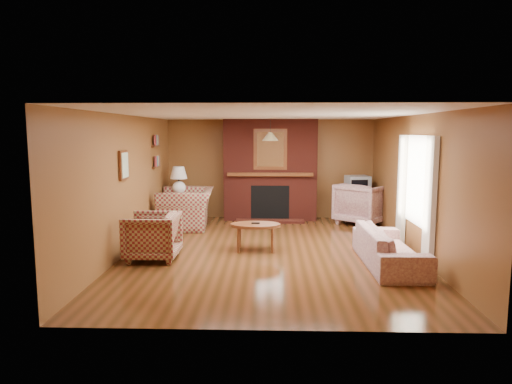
{
  "coord_description": "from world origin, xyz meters",
  "views": [
    {
      "loc": [
        0.01,
        -7.89,
        2.11
      ],
      "look_at": [
        -0.26,
        0.6,
        0.98
      ],
      "focal_mm": 32.0,
      "sensor_mm": 36.0,
      "label": 1
    }
  ],
  "objects_px": {
    "floral_sofa": "(389,247)",
    "fireplace": "(270,171)",
    "side_table": "(179,209)",
    "coffee_table": "(256,227)",
    "plaid_armchair": "(152,236)",
    "floral_armchair": "(363,204)",
    "plaid_loveseat": "(186,208)",
    "crt_tv": "(357,186)",
    "table_lamp": "(179,179)",
    "tv_stand": "(357,208)"
  },
  "relations": [
    {
      "from": "side_table",
      "to": "table_lamp",
      "type": "xyz_separation_m",
      "value": [
        0.0,
        0.0,
        0.69
      ]
    },
    {
      "from": "plaid_loveseat",
      "to": "floral_armchair",
      "type": "bearing_deg",
      "value": 92.8
    },
    {
      "from": "coffee_table",
      "to": "crt_tv",
      "type": "height_order",
      "value": "crt_tv"
    },
    {
      "from": "coffee_table",
      "to": "table_lamp",
      "type": "height_order",
      "value": "table_lamp"
    },
    {
      "from": "plaid_loveseat",
      "to": "tv_stand",
      "type": "bearing_deg",
      "value": 97.55
    },
    {
      "from": "plaid_loveseat",
      "to": "floral_armchair",
      "type": "distance_m",
      "value": 4.01
    },
    {
      "from": "floral_armchair",
      "to": "crt_tv",
      "type": "distance_m",
      "value": 0.5
    },
    {
      "from": "tv_stand",
      "to": "crt_tv",
      "type": "xyz_separation_m",
      "value": [
        0.0,
        -0.01,
        0.54
      ]
    },
    {
      "from": "floral_armchair",
      "to": "table_lamp",
      "type": "distance_m",
      "value": 4.27
    },
    {
      "from": "plaid_armchair",
      "to": "crt_tv",
      "type": "distance_m",
      "value": 5.25
    },
    {
      "from": "plaid_armchair",
      "to": "floral_armchair",
      "type": "xyz_separation_m",
      "value": [
        4.08,
        3.04,
        0.08
      ]
    },
    {
      "from": "side_table",
      "to": "coffee_table",
      "type": "bearing_deg",
      "value": -52.35
    },
    {
      "from": "table_lamp",
      "to": "crt_tv",
      "type": "bearing_deg",
      "value": 4.74
    },
    {
      "from": "crt_tv",
      "to": "floral_sofa",
      "type": "bearing_deg",
      "value": -92.4
    },
    {
      "from": "plaid_armchair",
      "to": "side_table",
      "type": "distance_m",
      "value": 3.02
    },
    {
      "from": "fireplace",
      "to": "side_table",
      "type": "bearing_deg",
      "value": -165.71
    },
    {
      "from": "floral_sofa",
      "to": "tv_stand",
      "type": "height_order",
      "value": "tv_stand"
    },
    {
      "from": "floral_sofa",
      "to": "fireplace",
      "type": "bearing_deg",
      "value": 26.19
    },
    {
      "from": "side_table",
      "to": "floral_armchair",
      "type": "bearing_deg",
      "value": 0.36
    },
    {
      "from": "fireplace",
      "to": "tv_stand",
      "type": "height_order",
      "value": "fireplace"
    },
    {
      "from": "fireplace",
      "to": "side_table",
      "type": "distance_m",
      "value": 2.33
    },
    {
      "from": "side_table",
      "to": "crt_tv",
      "type": "distance_m",
      "value": 4.2
    },
    {
      "from": "floral_armchair",
      "to": "crt_tv",
      "type": "xyz_separation_m",
      "value": [
        -0.08,
        0.32,
        0.38
      ]
    },
    {
      "from": "floral_sofa",
      "to": "crt_tv",
      "type": "distance_m",
      "value": 3.62
    },
    {
      "from": "tv_stand",
      "to": "plaid_loveseat",
      "type": "bearing_deg",
      "value": -167.11
    },
    {
      "from": "tv_stand",
      "to": "floral_sofa",
      "type": "bearing_deg",
      "value": -91.44
    },
    {
      "from": "floral_armchair",
      "to": "side_table",
      "type": "distance_m",
      "value": 4.23
    },
    {
      "from": "crt_tv",
      "to": "fireplace",
      "type": "bearing_deg",
      "value": 174.7
    },
    {
      "from": "floral_armchair",
      "to": "coffee_table",
      "type": "bearing_deg",
      "value": 87.38
    },
    {
      "from": "plaid_armchair",
      "to": "side_table",
      "type": "relative_size",
      "value": 1.28
    },
    {
      "from": "plaid_loveseat",
      "to": "table_lamp",
      "type": "distance_m",
      "value": 0.81
    },
    {
      "from": "crt_tv",
      "to": "plaid_loveseat",
      "type": "bearing_deg",
      "value": -168.15
    },
    {
      "from": "floral_sofa",
      "to": "floral_armchair",
      "type": "bearing_deg",
      "value": -4.62
    },
    {
      "from": "fireplace",
      "to": "crt_tv",
      "type": "relative_size",
      "value": 4.21
    },
    {
      "from": "coffee_table",
      "to": "fireplace",
      "type": "bearing_deg",
      "value": 85.02
    },
    {
      "from": "floral_sofa",
      "to": "crt_tv",
      "type": "relative_size",
      "value": 3.52
    },
    {
      "from": "tv_stand",
      "to": "side_table",
      "type": "bearing_deg",
      "value": -174.22
    },
    {
      "from": "floral_sofa",
      "to": "plaid_loveseat",
      "type": "bearing_deg",
      "value": 53.09
    },
    {
      "from": "table_lamp",
      "to": "crt_tv",
      "type": "distance_m",
      "value": 4.17
    },
    {
      "from": "plaid_loveseat",
      "to": "crt_tv",
      "type": "xyz_separation_m",
      "value": [
        3.9,
        0.82,
        0.42
      ]
    },
    {
      "from": "table_lamp",
      "to": "tv_stand",
      "type": "bearing_deg",
      "value": 4.82
    },
    {
      "from": "plaid_armchair",
      "to": "floral_sofa",
      "type": "xyz_separation_m",
      "value": [
        3.85,
        -0.21,
        -0.1
      ]
    },
    {
      "from": "fireplace",
      "to": "coffee_table",
      "type": "xyz_separation_m",
      "value": [
        -0.25,
        -2.93,
        -0.76
      ]
    },
    {
      "from": "fireplace",
      "to": "coffee_table",
      "type": "height_order",
      "value": "fireplace"
    },
    {
      "from": "coffee_table",
      "to": "table_lamp",
      "type": "xyz_separation_m",
      "value": [
        -1.85,
        2.39,
        0.61
      ]
    },
    {
      "from": "floral_sofa",
      "to": "side_table",
      "type": "relative_size",
      "value": 3.0
    },
    {
      "from": "floral_armchair",
      "to": "side_table",
      "type": "height_order",
      "value": "floral_armchair"
    },
    {
      "from": "plaid_loveseat",
      "to": "table_lamp",
      "type": "relative_size",
      "value": 2.04
    },
    {
      "from": "floral_sofa",
      "to": "tv_stand",
      "type": "xyz_separation_m",
      "value": [
        0.15,
        3.58,
        0.02
      ]
    },
    {
      "from": "plaid_armchair",
      "to": "plaid_loveseat",
      "type": "bearing_deg",
      "value": 177.31
    }
  ]
}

